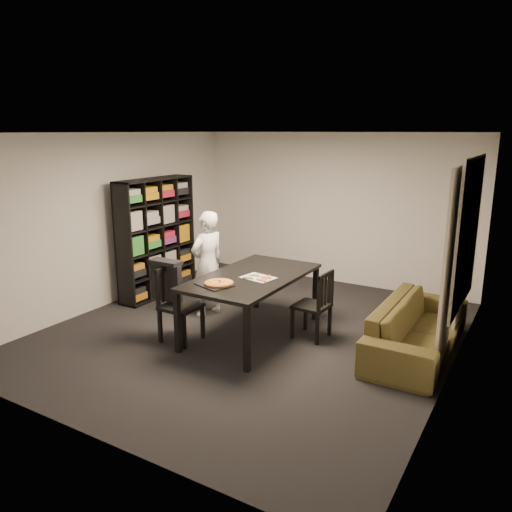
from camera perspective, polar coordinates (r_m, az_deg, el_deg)
The scene contains 16 objects.
room at distance 6.39m, azimuth -0.47°, elevation 2.18°, with size 5.01×5.51×2.61m.
window_pane at distance 6.10m, azimuth 23.11°, elevation 2.39°, with size 0.02×1.40×1.60m, color black.
window_frame at distance 6.10m, azimuth 23.06°, elevation 2.39°, with size 0.03×1.52×1.72m, color white.
curtain_left at distance 5.69m, azimuth 21.19°, elevation -1.85°, with size 0.03×0.70×2.25m, color #BEB4A2.
curtain_right at distance 6.69m, azimuth 22.73°, elevation 0.30°, with size 0.03×0.70×2.25m, color #BEB4A2.
bookshelf at distance 8.19m, azimuth -11.28°, elevation 2.09°, with size 0.35×1.50×1.90m, color black.
dining_table at distance 6.44m, azimuth -0.45°, elevation -2.83°, with size 1.09×1.96×0.82m.
chair_left at distance 6.44m, azimuth -9.25°, elevation -4.83°, with size 0.45×0.45×0.96m.
chair_right at distance 6.44m, azimuth 7.08°, elevation -5.10°, with size 0.44×0.44×0.90m.
draped_jacket at distance 6.45m, azimuth -10.24°, elevation -2.55°, with size 0.45×0.19×0.53m.
person at distance 7.19m, azimuth -5.55°, elevation -0.90°, with size 0.56×0.37×1.53m, color white.
baking_tray at distance 6.03m, azimuth -4.75°, elevation -3.30°, with size 0.40×0.32×0.01m, color black.
pepperoni_pizza at distance 6.02m, azimuth -4.25°, elevation -3.10°, with size 0.35×0.35×0.03m.
kitchen_towel at distance 6.30m, azimuth 0.26°, elevation -2.50°, with size 0.40×0.30×0.01m, color white.
pizza_slices at distance 6.28m, azimuth 0.33°, elevation -2.44°, with size 0.37×0.31×0.01m, color #B88339, non-canonical shape.
sofa at distance 6.39m, azimuth 17.99°, elevation -7.81°, with size 2.12×0.83×0.62m, color #41371A.
Camera 1 is at (3.23, -5.35, 2.62)m, focal length 35.00 mm.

